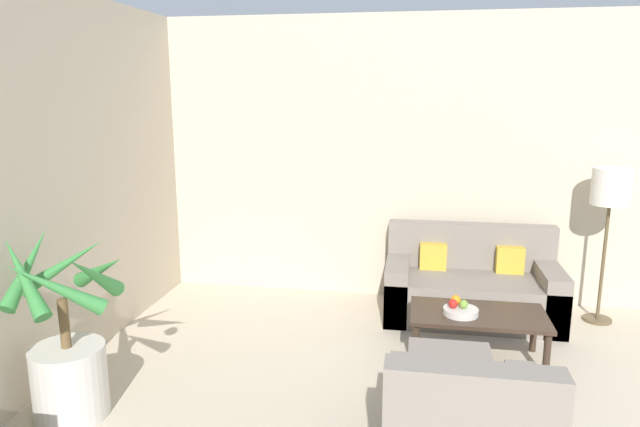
% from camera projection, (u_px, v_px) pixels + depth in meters
% --- Properties ---
extents(wall_back, '(8.21, 0.06, 2.70)m').
position_uv_depth(wall_back, '(512.00, 162.00, 5.28)').
color(wall_back, beige).
rests_on(wall_back, ground_plane).
extents(potted_palm, '(0.77, 0.78, 1.20)m').
position_uv_depth(potted_palm, '(68.00, 353.00, 3.50)').
color(potted_palm, beige).
rests_on(potted_palm, ground_plane).
extents(sofa_loveseat, '(1.51, 0.76, 0.80)m').
position_uv_depth(sofa_loveseat, '(471.00, 288.00, 5.10)').
color(sofa_loveseat, gray).
rests_on(sofa_loveseat, ground_plane).
extents(floor_lamp, '(0.32, 0.32, 1.36)m').
position_uv_depth(floor_lamp, '(611.00, 194.00, 4.82)').
color(floor_lamp, brown).
rests_on(floor_lamp, ground_plane).
extents(coffee_table, '(1.00, 0.55, 0.38)m').
position_uv_depth(coffee_table, '(478.00, 319.00, 4.25)').
color(coffee_table, '#38281E').
rests_on(coffee_table, ground_plane).
extents(fruit_bowl, '(0.26, 0.26, 0.05)m').
position_uv_depth(fruit_bowl, '(461.00, 312.00, 4.20)').
color(fruit_bowl, beige).
rests_on(fruit_bowl, coffee_table).
extents(apple_red, '(0.07, 0.07, 0.07)m').
position_uv_depth(apple_red, '(453.00, 304.00, 4.20)').
color(apple_red, red).
rests_on(apple_red, fruit_bowl).
extents(apple_green, '(0.06, 0.06, 0.06)m').
position_uv_depth(apple_green, '(464.00, 304.00, 4.19)').
color(apple_green, olive).
rests_on(apple_green, fruit_bowl).
extents(orange_fruit, '(0.07, 0.07, 0.07)m').
position_uv_depth(orange_fruit, '(456.00, 300.00, 4.27)').
color(orange_fruit, orange).
rests_on(orange_fruit, fruit_bowl).
extents(ottoman, '(0.53, 0.52, 0.34)m').
position_uv_depth(ottoman, '(449.00, 382.00, 3.65)').
color(ottoman, gray).
rests_on(ottoman, ground_plane).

